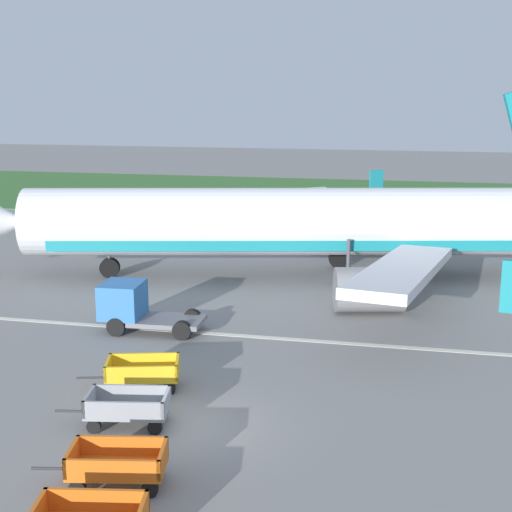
# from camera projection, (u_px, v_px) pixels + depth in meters

# --- Properties ---
(ground_plane) EXTENTS (220.00, 220.00, 0.00)m
(ground_plane) POSITION_uv_depth(u_px,v_px,m) (188.00, 427.00, 22.61)
(ground_plane) COLOR gray
(grass_strip) EXTENTS (220.00, 28.00, 0.06)m
(grass_strip) POSITION_uv_depth(u_px,v_px,m) (346.00, 197.00, 71.55)
(grass_strip) COLOR #3D7033
(grass_strip) RESTS_ON ground
(apron_stripe) EXTENTS (120.00, 0.36, 0.01)m
(apron_stripe) POSITION_uv_depth(u_px,v_px,m) (250.00, 336.00, 30.96)
(apron_stripe) COLOR silver
(apron_stripe) RESTS_ON ground
(airplane) EXTENTS (37.37, 30.23, 11.34)m
(airplane) POSITION_uv_depth(u_px,v_px,m) (317.00, 223.00, 40.18)
(airplane) COLOR silver
(airplane) RESTS_ON ground
(baggage_cart_second_in_row) EXTENTS (3.63, 1.83, 1.07)m
(baggage_cart_second_in_row) POSITION_uv_depth(u_px,v_px,m) (117.00, 464.00, 19.18)
(baggage_cart_second_in_row) COLOR orange
(baggage_cart_second_in_row) RESTS_ON ground
(baggage_cart_third_in_row) EXTENTS (3.62, 1.79, 1.07)m
(baggage_cart_third_in_row) POSITION_uv_depth(u_px,v_px,m) (128.00, 407.00, 22.61)
(baggage_cart_third_in_row) COLOR gray
(baggage_cart_third_in_row) RESTS_ON ground
(baggage_cart_fourth_in_row) EXTENTS (3.62, 2.00, 1.07)m
(baggage_cart_fourth_in_row) POSITION_uv_depth(u_px,v_px,m) (143.00, 372.00, 25.42)
(baggage_cart_fourth_in_row) COLOR gold
(baggage_cart_fourth_in_row) RESTS_ON ground
(service_truck_beside_carts) EXTENTS (4.45, 2.17, 2.10)m
(service_truck_beside_carts) POSITION_uv_depth(u_px,v_px,m) (134.00, 306.00, 31.56)
(service_truck_beside_carts) COLOR slate
(service_truck_beside_carts) RESTS_ON ground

